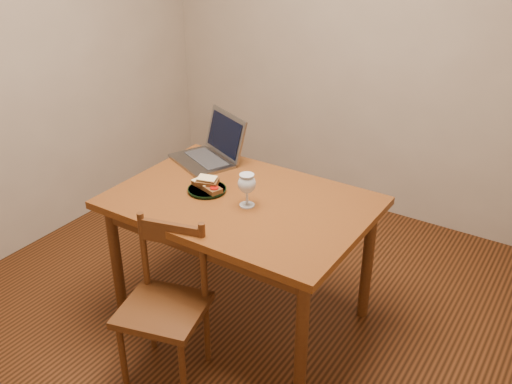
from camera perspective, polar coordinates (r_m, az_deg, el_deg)
The scene contains 11 objects.
floor at distance 3.33m, azimuth -2.03°, elevation -12.16°, with size 3.20×3.20×0.02m, color black.
back_wall at distance 4.07m, azimuth 11.15°, elevation 15.46°, with size 3.20×0.02×2.60m, color gray.
left_wall at distance 3.82m, azimuth -23.20°, elevation 13.06°, with size 0.02×3.20×2.60m, color gray.
table at distance 2.95m, azimuth -1.47°, elevation -2.21°, with size 1.30×0.90×0.74m.
chair at distance 2.74m, azimuth -9.17°, elevation -10.45°, with size 0.46×0.45×0.41m.
plate at distance 2.99m, azimuth -4.92°, elevation 0.22°, with size 0.20×0.20×0.02m, color black.
sandwich_cheese at distance 3.00m, azimuth -5.35°, elevation 0.89°, with size 0.11×0.07×0.03m, color #381E0C, non-canonical shape.
sandwich_tomato at distance 2.95m, azimuth -4.46°, elevation 0.40°, with size 0.11×0.07×0.03m, color #381E0C, non-canonical shape.
sandwich_top at distance 2.97m, azimuth -4.91°, elevation 1.10°, with size 0.11×0.07×0.04m, color #381E0C, non-canonical shape.
milk_glass at distance 2.81m, azimuth -0.92°, elevation 0.20°, with size 0.09×0.09×0.17m, color white, non-canonical shape.
laptop at distance 3.33m, azimuth -4.35°, elevation 4.37°, with size 0.47×0.45×0.26m.
Camera 1 is at (1.49, -2.09, 2.11)m, focal length 40.00 mm.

